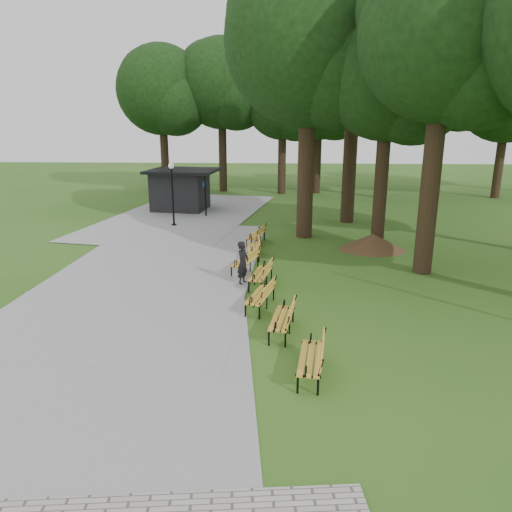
{
  "coord_description": "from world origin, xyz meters",
  "views": [
    {
      "loc": [
        0.95,
        -15.18,
        5.79
      ],
      "look_at": [
        0.16,
        1.16,
        1.1
      ],
      "focal_mm": 33.84,
      "sensor_mm": 36.0,
      "label": 1
    }
  ],
  "objects_px": {
    "lawn_tree_0": "(445,37)",
    "lawn_tree_2": "(309,41)",
    "kiosk": "(180,190)",
    "lamp_post": "(172,181)",
    "bench_2": "(260,295)",
    "lawn_tree_1": "(389,73)",
    "bench_1": "(282,319)",
    "bench_5": "(253,247)",
    "bench_3": "(261,274)",
    "dirt_mound": "(373,242)",
    "bench_0": "(311,358)",
    "person": "(243,263)",
    "bench_4": "(245,261)",
    "lawn_tree_4": "(356,44)",
    "bench_6": "(256,235)"
  },
  "relations": [
    {
      "from": "kiosk",
      "to": "bench_5",
      "type": "distance_m",
      "value": 12.1
    },
    {
      "from": "kiosk",
      "to": "lawn_tree_2",
      "type": "bearing_deg",
      "value": -35.05
    },
    {
      "from": "bench_4",
      "to": "bench_1",
      "type": "bearing_deg",
      "value": 32.49
    },
    {
      "from": "lawn_tree_0",
      "to": "lawn_tree_2",
      "type": "bearing_deg",
      "value": 127.4
    },
    {
      "from": "bench_0",
      "to": "person",
      "type": "bearing_deg",
      "value": -155.03
    },
    {
      "from": "person",
      "to": "lawn_tree_0",
      "type": "bearing_deg",
      "value": -55.12
    },
    {
      "from": "kiosk",
      "to": "bench_3",
      "type": "bearing_deg",
      "value": -60.99
    },
    {
      "from": "bench_1",
      "to": "bench_5",
      "type": "xyz_separation_m",
      "value": [
        -1.2,
        7.64,
        0.0
      ]
    },
    {
      "from": "kiosk",
      "to": "bench_1",
      "type": "bearing_deg",
      "value": -63.26
    },
    {
      "from": "bench_4",
      "to": "bench_5",
      "type": "bearing_deg",
      "value": -167.29
    },
    {
      "from": "lamp_post",
      "to": "bench_1",
      "type": "height_order",
      "value": "lamp_post"
    },
    {
      "from": "lamp_post",
      "to": "bench_1",
      "type": "distance_m",
      "value": 15.04
    },
    {
      "from": "lawn_tree_1",
      "to": "bench_5",
      "type": "bearing_deg",
      "value": -159.67
    },
    {
      "from": "kiosk",
      "to": "bench_4",
      "type": "bearing_deg",
      "value": -61.14
    },
    {
      "from": "lamp_post",
      "to": "bench_5",
      "type": "relative_size",
      "value": 1.83
    },
    {
      "from": "person",
      "to": "bench_5",
      "type": "bearing_deg",
      "value": 17.89
    },
    {
      "from": "kiosk",
      "to": "lamp_post",
      "type": "distance_m",
      "value": 4.98
    },
    {
      "from": "dirt_mound",
      "to": "lawn_tree_4",
      "type": "height_order",
      "value": "lawn_tree_4"
    },
    {
      "from": "bench_5",
      "to": "bench_2",
      "type": "bearing_deg",
      "value": 0.93
    },
    {
      "from": "bench_5",
      "to": "lawn_tree_4",
      "type": "height_order",
      "value": "lawn_tree_4"
    },
    {
      "from": "bench_2",
      "to": "lawn_tree_2",
      "type": "distance_m",
      "value": 13.17
    },
    {
      "from": "bench_0",
      "to": "bench_2",
      "type": "height_order",
      "value": "same"
    },
    {
      "from": "bench_2",
      "to": "lawn_tree_1",
      "type": "bearing_deg",
      "value": 161.29
    },
    {
      "from": "kiosk",
      "to": "dirt_mound",
      "type": "relative_size",
      "value": 1.68
    },
    {
      "from": "bench_2",
      "to": "lawn_tree_2",
      "type": "relative_size",
      "value": 0.14
    },
    {
      "from": "kiosk",
      "to": "lamp_post",
      "type": "height_order",
      "value": "lamp_post"
    },
    {
      "from": "dirt_mound",
      "to": "lawn_tree_0",
      "type": "height_order",
      "value": "lawn_tree_0"
    },
    {
      "from": "lamp_post",
      "to": "lawn_tree_0",
      "type": "xyz_separation_m",
      "value": [
        11.43,
        -7.84,
        6.0
      ]
    },
    {
      "from": "lawn_tree_0",
      "to": "lawn_tree_4",
      "type": "bearing_deg",
      "value": 99.99
    },
    {
      "from": "bench_1",
      "to": "lawn_tree_1",
      "type": "distance_m",
      "value": 12.93
    },
    {
      "from": "bench_1",
      "to": "lawn_tree_1",
      "type": "bearing_deg",
      "value": 163.74
    },
    {
      "from": "lamp_post",
      "to": "bench_4",
      "type": "height_order",
      "value": "lamp_post"
    },
    {
      "from": "bench_0",
      "to": "bench_3",
      "type": "relative_size",
      "value": 1.0
    },
    {
      "from": "lawn_tree_0",
      "to": "bench_0",
      "type": "bearing_deg",
      "value": -120.84
    },
    {
      "from": "person",
      "to": "bench_0",
      "type": "bearing_deg",
      "value": -141.51
    },
    {
      "from": "dirt_mound",
      "to": "bench_0",
      "type": "height_order",
      "value": "bench_0"
    },
    {
      "from": "bench_5",
      "to": "lawn_tree_1",
      "type": "distance_m",
      "value": 9.42
    },
    {
      "from": "bench_3",
      "to": "bench_5",
      "type": "relative_size",
      "value": 1.0
    },
    {
      "from": "lamp_post",
      "to": "bench_5",
      "type": "xyz_separation_m",
      "value": [
        4.74,
        -6.02,
        -2.03
      ]
    },
    {
      "from": "lawn_tree_1",
      "to": "lawn_tree_4",
      "type": "xyz_separation_m",
      "value": [
        -0.67,
        5.52,
        1.91
      ]
    },
    {
      "from": "bench_3",
      "to": "bench_4",
      "type": "xyz_separation_m",
      "value": [
        -0.67,
        1.59,
        0.0
      ]
    },
    {
      "from": "lamp_post",
      "to": "bench_6",
      "type": "bearing_deg",
      "value": -38.53
    },
    {
      "from": "bench_2",
      "to": "bench_4",
      "type": "bearing_deg",
      "value": -154.63
    },
    {
      "from": "bench_3",
      "to": "bench_5",
      "type": "xyz_separation_m",
      "value": [
        -0.46,
        3.68,
        0.0
      ]
    },
    {
      "from": "dirt_mound",
      "to": "bench_0",
      "type": "xyz_separation_m",
      "value": [
        -3.51,
        -11.37,
        0.07
      ]
    },
    {
      "from": "bench_5",
      "to": "lawn_tree_0",
      "type": "xyz_separation_m",
      "value": [
        6.69,
        -1.82,
        8.03
      ]
    },
    {
      "from": "kiosk",
      "to": "lawn_tree_2",
      "type": "xyz_separation_m",
      "value": [
        7.67,
        -7.0,
        7.85
      ]
    },
    {
      "from": "bench_2",
      "to": "lawn_tree_1",
      "type": "relative_size",
      "value": 0.18
    },
    {
      "from": "bench_4",
      "to": "lawn_tree_0",
      "type": "relative_size",
      "value": 0.16
    },
    {
      "from": "dirt_mound",
      "to": "bench_3",
      "type": "relative_size",
      "value": 1.32
    }
  ]
}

